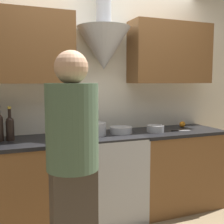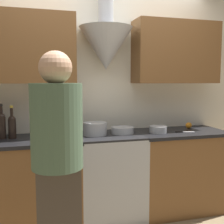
{
  "view_description": "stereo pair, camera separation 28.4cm",
  "coord_description": "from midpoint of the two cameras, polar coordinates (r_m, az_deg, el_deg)",
  "views": [
    {
      "loc": [
        -1.03,
        -2.38,
        1.47
      ],
      "look_at": [
        0.0,
        0.25,
        1.16
      ],
      "focal_mm": 45.0,
      "sensor_mm": 36.0,
      "label": 1
    },
    {
      "loc": [
        -0.76,
        -2.47,
        1.47
      ],
      "look_at": [
        0.0,
        0.25,
        1.16
      ],
      "focal_mm": 45.0,
      "sensor_mm": 36.0,
      "label": 2
    }
  ],
  "objects": [
    {
      "name": "wall_back",
      "position": [
        3.15,
        -0.4,
        6.37
      ],
      "size": [
        8.4,
        0.57,
        2.6
      ],
      "color": "silver",
      "rests_on": "ground_plane"
    },
    {
      "name": "counter_left",
      "position": [
        2.96,
        -17.79,
        -14.12
      ],
      "size": [
        1.41,
        0.62,
        0.91
      ],
      "color": "brown",
      "rests_on": "ground_plane"
    },
    {
      "name": "counter_right",
      "position": [
        3.42,
        15.85,
        -11.23
      ],
      "size": [
        1.01,
        0.62,
        0.91
      ],
      "color": "brown",
      "rests_on": "ground_plane"
    },
    {
      "name": "stove_range",
      "position": [
        3.09,
        2.18,
        -12.88
      ],
      "size": [
        0.67,
        0.6,
        0.91
      ],
      "color": "#A8AAAF",
      "rests_on": "ground_plane"
    },
    {
      "name": "wine_bottle_6",
      "position": [
        2.88,
        -18.94,
        -2.41
      ],
      "size": [
        0.08,
        0.08,
        0.34
      ],
      "color": "black",
      "rests_on": "counter_left"
    },
    {
      "name": "wine_bottle_7",
      "position": [
        2.87,
        -17.02,
        -2.66
      ],
      "size": [
        0.08,
        0.08,
        0.33
      ],
      "color": "black",
      "rests_on": "counter_left"
    },
    {
      "name": "stock_pot",
      "position": [
        2.93,
        -0.71,
        -3.43
      ],
      "size": [
        0.25,
        0.25,
        0.13
      ],
      "color": "#A8AAAF",
      "rests_on": "stove_range"
    },
    {
      "name": "mixing_bowl",
      "position": [
        3.03,
        4.85,
        -3.72
      ],
      "size": [
        0.24,
        0.24,
        0.07
      ],
      "color": "#A8AAAF",
      "rests_on": "stove_range"
    },
    {
      "name": "orange_fruit",
      "position": [
        3.5,
        17.58,
        -2.63
      ],
      "size": [
        0.07,
        0.07,
        0.07
      ],
      "color": "orange",
      "rests_on": "counter_right"
    },
    {
      "name": "saucepan",
      "position": [
        3.13,
        11.95,
        -3.48
      ],
      "size": [
        0.19,
        0.19,
        0.07
      ],
      "color": "#A8AAAF",
      "rests_on": "counter_right"
    },
    {
      "name": "chefs_knife",
      "position": [
        3.23,
        17.09,
        -3.92
      ],
      "size": [
        0.21,
        0.08,
        0.01
      ],
      "rotation": [
        0.0,
        0.0,
        -0.27
      ],
      "color": "silver",
      "rests_on": "counter_right"
    },
    {
      "name": "person_foreground_left",
      "position": [
        1.89,
        -6.74,
        -10.7
      ],
      "size": [
        0.34,
        0.34,
        1.66
      ],
      "color": "#473D33",
      "rests_on": "ground_plane"
    }
  ]
}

